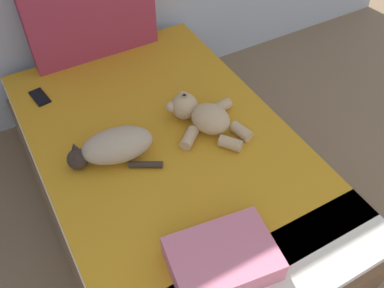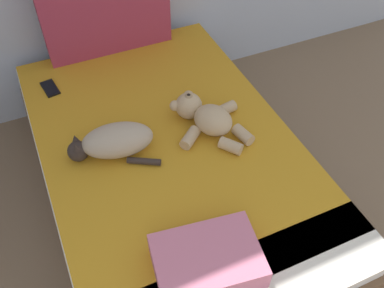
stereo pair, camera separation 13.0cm
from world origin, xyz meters
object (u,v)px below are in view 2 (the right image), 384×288
at_px(patterned_cushion, 106,9).
at_px(cat, 114,142).
at_px(teddy_bear, 206,117).
at_px(bed, 170,172).
at_px(throw_pillow, 207,261).
at_px(cell_phone, 50,88).

bearing_deg(patterned_cushion, cat, -105.49).
xyz_separation_m(patterned_cushion, teddy_bear, (0.24, -0.87, -0.20)).
bearing_deg(cat, bed, -9.12).
distance_m(teddy_bear, throw_pillow, 0.79).
relative_size(cat, throw_pillow, 1.05).
xyz_separation_m(cat, cell_phone, (-0.20, 0.61, -0.07)).
height_order(cat, teddy_bear, same).
bearing_deg(teddy_bear, cell_phone, 137.05).
xyz_separation_m(bed, teddy_bear, (0.22, 0.03, 0.30)).
distance_m(bed, cat, 0.40).
bearing_deg(teddy_bear, throw_pillow, -114.94).
bearing_deg(bed, teddy_bear, 6.54).
relative_size(cat, cell_phone, 2.68).
bearing_deg(bed, cell_phone, 124.89).
height_order(bed, cat, cat).
relative_size(patterned_cushion, cell_phone, 4.82).
relative_size(patterned_cushion, teddy_bear, 1.63).
height_order(teddy_bear, throw_pillow, teddy_bear).
height_order(patterned_cushion, throw_pillow, patterned_cushion).
relative_size(bed, cell_phone, 12.47).
bearing_deg(teddy_bear, patterned_cushion, 105.44).
relative_size(patterned_cushion, throw_pillow, 1.89).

